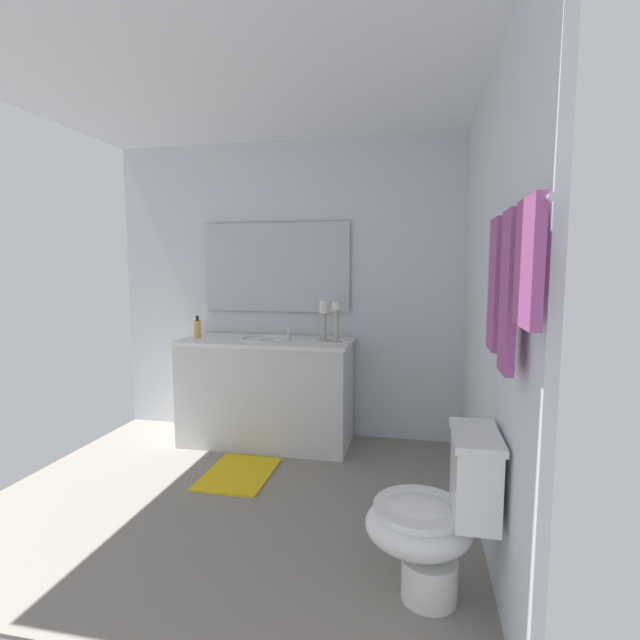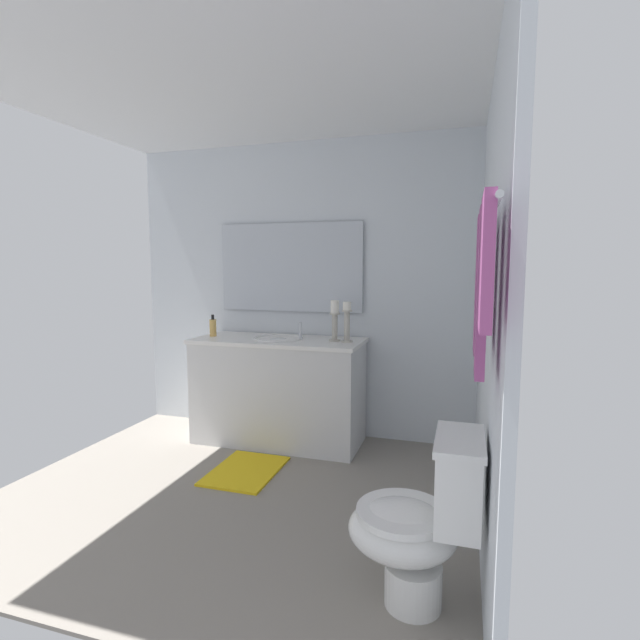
{
  "view_description": "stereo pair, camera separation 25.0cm",
  "coord_description": "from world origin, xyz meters",
  "px_view_note": "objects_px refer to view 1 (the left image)",
  "views": [
    {
      "loc": [
        2.65,
        1.11,
        1.42
      ],
      "look_at": [
        -0.02,
        0.55,
        1.11
      ],
      "focal_mm": 26.66,
      "sensor_mm": 36.0,
      "label": 1
    },
    {
      "loc": [
        2.59,
        1.35,
        1.42
      ],
      "look_at": [
        -0.02,
        0.55,
        1.11
      ],
      "focal_mm": 26.66,
      "sensor_mm": 36.0,
      "label": 2
    }
  ],
  "objects_px": {
    "toilet": "(435,518)",
    "bath_mat": "(239,474)",
    "vanity_cabinet": "(267,391)",
    "sink_basin": "(266,344)",
    "towel_bar": "(518,215)",
    "towel_near_vanity": "(495,285)",
    "soap_bottle": "(198,329)",
    "candle_holder_short": "(324,319)",
    "mirror": "(276,267)",
    "candle_holder_tall": "(336,321)",
    "towel_near_corner": "(529,263)",
    "towel_center": "(508,292)"
  },
  "relations": [
    {
      "from": "mirror",
      "to": "soap_bottle",
      "type": "bearing_deg",
      "value": -62.65
    },
    {
      "from": "mirror",
      "to": "towel_bar",
      "type": "bearing_deg",
      "value": 34.67
    },
    {
      "from": "vanity_cabinet",
      "to": "towel_center",
      "type": "bearing_deg",
      "value": 38.13
    },
    {
      "from": "vanity_cabinet",
      "to": "sink_basin",
      "type": "xyz_separation_m",
      "value": [
        -0.0,
        0.0,
        0.38
      ]
    },
    {
      "from": "candle_holder_short",
      "to": "towel_near_corner",
      "type": "height_order",
      "value": "towel_near_corner"
    },
    {
      "from": "mirror",
      "to": "candle_holder_short",
      "type": "distance_m",
      "value": 0.66
    },
    {
      "from": "vanity_cabinet",
      "to": "candle_holder_short",
      "type": "relative_size",
      "value": 4.32
    },
    {
      "from": "candle_holder_short",
      "to": "vanity_cabinet",
      "type": "bearing_deg",
      "value": -87.25
    },
    {
      "from": "sink_basin",
      "to": "towel_near_corner",
      "type": "relative_size",
      "value": 1.13
    },
    {
      "from": "toilet",
      "to": "bath_mat",
      "type": "xyz_separation_m",
      "value": [
        -0.98,
        -1.27,
        -0.36
      ]
    },
    {
      "from": "towel_bar",
      "to": "towel_center",
      "type": "xyz_separation_m",
      "value": [
        0.0,
        -0.02,
        -0.25
      ]
    },
    {
      "from": "mirror",
      "to": "towel_center",
      "type": "distance_m",
      "value": 2.62
    },
    {
      "from": "towel_near_corner",
      "to": "mirror",
      "type": "bearing_deg",
      "value": -148.86
    },
    {
      "from": "candle_holder_tall",
      "to": "towel_near_vanity",
      "type": "xyz_separation_m",
      "value": [
        1.6,
        0.91,
        0.34
      ]
    },
    {
      "from": "towel_bar",
      "to": "towel_center",
      "type": "bearing_deg",
      "value": -90.0
    },
    {
      "from": "candle_holder_tall",
      "to": "soap_bottle",
      "type": "distance_m",
      "value": 1.15
    },
    {
      "from": "towel_near_vanity",
      "to": "toilet",
      "type": "bearing_deg",
      "value": -87.73
    },
    {
      "from": "towel_near_vanity",
      "to": "towel_center",
      "type": "relative_size",
      "value": 0.94
    },
    {
      "from": "sink_basin",
      "to": "towel_center",
      "type": "distance_m",
      "value": 2.45
    },
    {
      "from": "mirror",
      "to": "towel_near_corner",
      "type": "relative_size",
      "value": 3.53
    },
    {
      "from": "candle_holder_tall",
      "to": "toilet",
      "type": "xyz_separation_m",
      "value": [
        1.61,
        0.71,
        -0.64
      ]
    },
    {
      "from": "sink_basin",
      "to": "candle_holder_short",
      "type": "bearing_deg",
      "value": 92.76
    },
    {
      "from": "vanity_cabinet",
      "to": "soap_bottle",
      "type": "bearing_deg",
      "value": -88.24
    },
    {
      "from": "bath_mat",
      "to": "sink_basin",
      "type": "bearing_deg",
      "value": 179.91
    },
    {
      "from": "towel_near_vanity",
      "to": "bath_mat",
      "type": "xyz_separation_m",
      "value": [
        -0.97,
        -1.48,
        -1.34
      ]
    },
    {
      "from": "vanity_cabinet",
      "to": "bath_mat",
      "type": "xyz_separation_m",
      "value": [
        0.62,
        0.0,
        -0.42
      ]
    },
    {
      "from": "sink_basin",
      "to": "towel_near_corner",
      "type": "height_order",
      "value": "towel_near_corner"
    },
    {
      "from": "vanity_cabinet",
      "to": "mirror",
      "type": "xyz_separation_m",
      "value": [
        -0.28,
        0.0,
        0.99
      ]
    },
    {
      "from": "soap_bottle",
      "to": "bath_mat",
      "type": "bearing_deg",
      "value": 43.45
    },
    {
      "from": "candle_holder_short",
      "to": "bath_mat",
      "type": "xyz_separation_m",
      "value": [
        0.65,
        -0.46,
        -1.01
      ]
    },
    {
      "from": "sink_basin",
      "to": "soap_bottle",
      "type": "height_order",
      "value": "soap_bottle"
    },
    {
      "from": "sink_basin",
      "to": "toilet",
      "type": "distance_m",
      "value": 2.1
    },
    {
      "from": "sink_basin",
      "to": "towel_near_vanity",
      "type": "distance_m",
      "value": 2.24
    },
    {
      "from": "toilet",
      "to": "towel_near_vanity",
      "type": "bearing_deg",
      "value": 92.27
    },
    {
      "from": "towel_bar",
      "to": "towel_near_vanity",
      "type": "bearing_deg",
      "value": -176.36
    },
    {
      "from": "toilet",
      "to": "soap_bottle",
      "type": "bearing_deg",
      "value": -130.69
    },
    {
      "from": "vanity_cabinet",
      "to": "towel_bar",
      "type": "relative_size",
      "value": 1.62
    },
    {
      "from": "towel_near_vanity",
      "to": "towel_near_corner",
      "type": "xyz_separation_m",
      "value": [
        0.57,
        0.0,
        0.08
      ]
    },
    {
      "from": "soap_bottle",
      "to": "towel_near_vanity",
      "type": "distance_m",
      "value": 2.63
    },
    {
      "from": "vanity_cabinet",
      "to": "towel_bar",
      "type": "bearing_deg",
      "value": 38.47
    },
    {
      "from": "towel_bar",
      "to": "towel_near_corner",
      "type": "xyz_separation_m",
      "value": [
        0.28,
        -0.02,
        -0.16
      ]
    },
    {
      "from": "candle_holder_short",
      "to": "towel_bar",
      "type": "height_order",
      "value": "towel_bar"
    },
    {
      "from": "towel_bar",
      "to": "towel_near_corner",
      "type": "height_order",
      "value": "towel_near_corner"
    },
    {
      "from": "towel_bar",
      "to": "towel_near_vanity",
      "type": "relative_size",
      "value": 1.64
    },
    {
      "from": "toilet",
      "to": "towel_near_vanity",
      "type": "distance_m",
      "value": 1.0
    },
    {
      "from": "candle_holder_tall",
      "to": "towel_center",
      "type": "xyz_separation_m",
      "value": [
        1.89,
        0.91,
        0.33
      ]
    },
    {
      "from": "candle_holder_tall",
      "to": "towel_bar",
      "type": "relative_size",
      "value": 0.37
    },
    {
      "from": "soap_bottle",
      "to": "towel_bar",
      "type": "relative_size",
      "value": 0.21
    },
    {
      "from": "vanity_cabinet",
      "to": "candle_holder_short",
      "type": "height_order",
      "value": "candle_holder_short"
    },
    {
      "from": "vanity_cabinet",
      "to": "candle_holder_tall",
      "type": "xyz_separation_m",
      "value": [
        -0.0,
        0.57,
        0.58
      ]
    }
  ]
}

